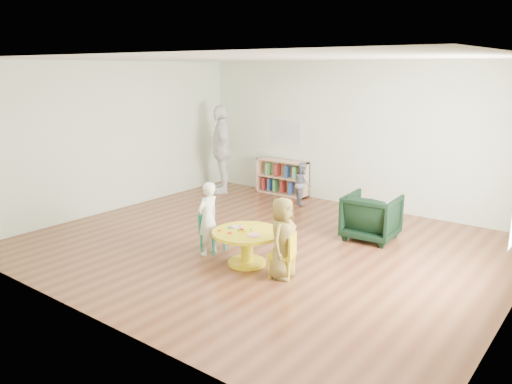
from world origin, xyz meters
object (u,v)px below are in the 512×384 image
activity_table (247,241)px  toddler (302,184)px  kid_chair_left (211,231)px  armchair (371,217)px  adult_caretaker (221,149)px  bookshelf (282,177)px  child_left (208,219)px  child_right (282,238)px  kid_chair_right (285,254)px

activity_table → toddler: 3.32m
kid_chair_left → armchair: size_ratio=0.71×
activity_table → adult_caretaker: adult_caretaker is taller
bookshelf → child_left: size_ratio=1.11×
adult_caretaker → child_right: bearing=2.1°
adult_caretaker → activity_table: bearing=-2.6°
activity_table → kid_chair_left: (-0.77, 0.10, -0.03)m
child_left → child_right: (1.34, -0.04, -0.00)m
child_left → adult_caretaker: size_ratio=0.57×
kid_chair_left → kid_chair_right: (1.44, -0.13, 0.01)m
child_left → toddler: bearing=-174.1°
child_left → child_right: 1.34m
kid_chair_right → adult_caretaker: 4.81m
kid_chair_left → toddler: bearing=-173.2°
kid_chair_right → bookshelf: bearing=17.1°
kid_chair_left → adult_caretaker: (-2.28, 2.85, 0.64)m
activity_table → armchair: armchair is taller
kid_chair_left → child_left: bearing=30.2°
child_left → toddler: child_left is taller
activity_table → armchair: bearing=65.7°
bookshelf → adult_caretaker: (-1.17, -0.66, 0.58)m
activity_table → child_left: size_ratio=0.89×
toddler → kid_chair_left: bearing=135.9°
child_left → adult_caretaker: (-2.36, 2.98, 0.41)m
bookshelf → toddler: bearing=-30.2°
bookshelf → child_left: child_left is taller
bookshelf → child_right: bearing=-55.5°
activity_table → kid_chair_right: bearing=-2.9°
activity_table → child_left: (-0.70, -0.03, 0.21)m
kid_chair_left → toddler: toddler is taller
kid_chair_left → bookshelf: (-1.11, 3.51, 0.06)m
activity_table → adult_caretaker: bearing=136.0°
child_left → armchair: bearing=141.2°
kid_chair_left → child_right: bearing=84.2°
child_right → bookshelf: bearing=22.3°
activity_table → adult_caretaker: (-3.06, 2.95, 0.62)m
armchair → child_right: size_ratio=0.75×
armchair → child_left: 2.63m
activity_table → kid_chair_right: 0.67m
activity_table → armchair: size_ratio=1.19×
kid_chair_left → bookshelf: 3.68m
child_right → toddler: child_right is taller
activity_table → kid_chair_right: kid_chair_right is taller
armchair → kid_chair_left: bearing=44.9°
child_left → child_right: bearing=87.5°
toddler → adult_caretaker: size_ratio=0.45×
kid_chair_left → activity_table: bearing=83.7°
child_right → toddler: 3.64m
activity_table → kid_chair_left: 0.78m
activity_table → bookshelf: (-1.88, 3.61, 0.03)m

